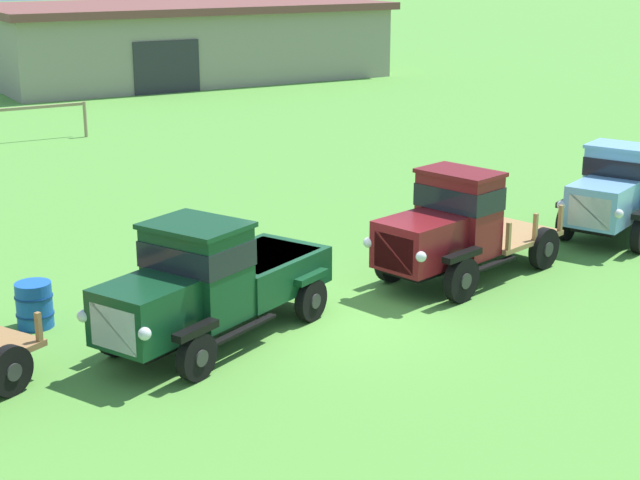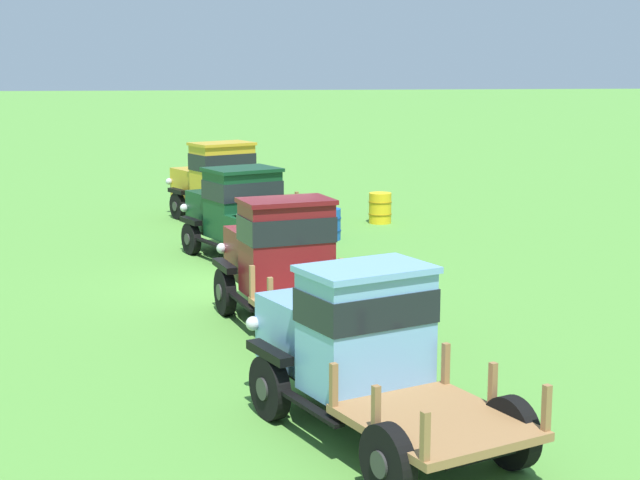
{
  "view_description": "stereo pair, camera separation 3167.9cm",
  "coord_description": "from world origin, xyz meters",
  "px_view_note": "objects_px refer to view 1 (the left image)",
  "views": [
    {
      "loc": [
        -8.57,
        -14.21,
        6.36
      ],
      "look_at": [
        0.59,
        1.41,
        1.0
      ],
      "focal_mm": 55.0,
      "sensor_mm": 36.0,
      "label": 1
    },
    {
      "loc": [
        20.04,
        -0.72,
        4.67
      ],
      "look_at": [
        0.59,
        1.41,
        1.0
      ],
      "focal_mm": 55.0,
      "sensor_mm": 36.0,
      "label": 2
    }
  ],
  "objects_px": {
    "vintage_truck_far_side": "(618,192)",
    "oil_drum_beside_row": "(34,305)",
    "vintage_truck_second_in_line": "(210,281)",
    "farm_shed": "(182,40)",
    "vintage_truck_midrow_center": "(452,227)"
  },
  "relations": [
    {
      "from": "vintage_truck_midrow_center",
      "to": "oil_drum_beside_row",
      "type": "relative_size",
      "value": 6.0
    },
    {
      "from": "vintage_truck_midrow_center",
      "to": "vintage_truck_second_in_line",
      "type": "bearing_deg",
      "value": -175.67
    },
    {
      "from": "vintage_truck_second_in_line",
      "to": "farm_shed",
      "type": "bearing_deg",
      "value": 67.98
    },
    {
      "from": "vintage_truck_second_in_line",
      "to": "vintage_truck_midrow_center",
      "type": "bearing_deg",
      "value": 4.33
    },
    {
      "from": "vintage_truck_second_in_line",
      "to": "vintage_truck_far_side",
      "type": "relative_size",
      "value": 1.06
    },
    {
      "from": "vintage_truck_far_side",
      "to": "oil_drum_beside_row",
      "type": "bearing_deg",
      "value": 174.89
    },
    {
      "from": "farm_shed",
      "to": "vintage_truck_midrow_center",
      "type": "bearing_deg",
      "value": -103.86
    },
    {
      "from": "vintage_truck_midrow_center",
      "to": "oil_drum_beside_row",
      "type": "height_order",
      "value": "vintage_truck_midrow_center"
    },
    {
      "from": "farm_shed",
      "to": "vintage_truck_far_side",
      "type": "relative_size",
      "value": 4.2
    },
    {
      "from": "farm_shed",
      "to": "oil_drum_beside_row",
      "type": "height_order",
      "value": "farm_shed"
    },
    {
      "from": "vintage_truck_second_in_line",
      "to": "oil_drum_beside_row",
      "type": "bearing_deg",
      "value": 138.42
    },
    {
      "from": "vintage_truck_second_in_line",
      "to": "vintage_truck_far_side",
      "type": "bearing_deg",
      "value": 5.31
    },
    {
      "from": "farm_shed",
      "to": "oil_drum_beside_row",
      "type": "xyz_separation_m",
      "value": [
        -15.99,
        -31.42,
        -1.52
      ]
    },
    {
      "from": "farm_shed",
      "to": "vintage_truck_far_side",
      "type": "bearing_deg",
      "value": -95.26
    },
    {
      "from": "vintage_truck_second_in_line",
      "to": "vintage_truck_far_side",
      "type": "height_order",
      "value": "vintage_truck_far_side"
    }
  ]
}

